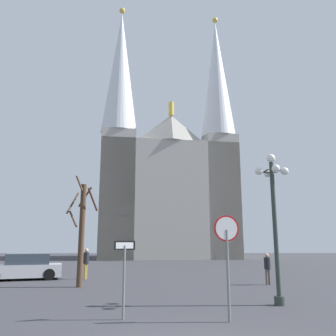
{
  "coord_description": "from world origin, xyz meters",
  "views": [
    {
      "loc": [
        -0.57,
        -7.21,
        2.18
      ],
      "look_at": [
        -0.02,
        20.72,
        7.97
      ],
      "focal_mm": 37.77,
      "sensor_mm": 36.0,
      "label": 1
    }
  ],
  "objects_px": {
    "cathedral": "(166,181)",
    "pedestrian_standing": "(86,260)",
    "bare_tree": "(81,230)",
    "street_lamp": "(274,211)",
    "parked_car_near_silver": "(25,267)",
    "pedestrian_walking": "(267,266)",
    "stop_sign": "(227,247)",
    "one_way_arrow_sign": "(124,269)"
  },
  "relations": [
    {
      "from": "bare_tree",
      "to": "pedestrian_standing",
      "type": "height_order",
      "value": "bare_tree"
    },
    {
      "from": "street_lamp",
      "to": "bare_tree",
      "type": "relative_size",
      "value": 0.98
    },
    {
      "from": "cathedral",
      "to": "pedestrian_standing",
      "type": "relative_size",
      "value": 19.24
    },
    {
      "from": "pedestrian_walking",
      "to": "pedestrian_standing",
      "type": "relative_size",
      "value": 0.89
    },
    {
      "from": "stop_sign",
      "to": "street_lamp",
      "type": "bearing_deg",
      "value": 48.66
    },
    {
      "from": "stop_sign",
      "to": "street_lamp",
      "type": "distance_m",
      "value": 3.6
    },
    {
      "from": "pedestrian_walking",
      "to": "pedestrian_standing",
      "type": "height_order",
      "value": "pedestrian_standing"
    },
    {
      "from": "bare_tree",
      "to": "pedestrian_standing",
      "type": "distance_m",
      "value": 4.09
    },
    {
      "from": "cathedral",
      "to": "stop_sign",
      "type": "bearing_deg",
      "value": -88.14
    },
    {
      "from": "cathedral",
      "to": "street_lamp",
      "type": "bearing_deg",
      "value": -84.32
    },
    {
      "from": "street_lamp",
      "to": "parked_car_near_silver",
      "type": "relative_size",
      "value": 1.19
    },
    {
      "from": "cathedral",
      "to": "parked_car_near_silver",
      "type": "distance_m",
      "value": 29.03
    },
    {
      "from": "parked_car_near_silver",
      "to": "one_way_arrow_sign",
      "type": "bearing_deg",
      "value": -57.5
    },
    {
      "from": "cathedral",
      "to": "pedestrian_walking",
      "type": "distance_m",
      "value": 30.6
    },
    {
      "from": "bare_tree",
      "to": "pedestrian_standing",
      "type": "relative_size",
      "value": 3.11
    },
    {
      "from": "street_lamp",
      "to": "bare_tree",
      "type": "distance_m",
      "value": 9.57
    },
    {
      "from": "one_way_arrow_sign",
      "to": "pedestrian_standing",
      "type": "distance_m",
      "value": 11.49
    },
    {
      "from": "bare_tree",
      "to": "pedestrian_standing",
      "type": "bearing_deg",
      "value": 97.06
    },
    {
      "from": "cathedral",
      "to": "street_lamp",
      "type": "distance_m",
      "value": 35.43
    },
    {
      "from": "pedestrian_standing",
      "to": "bare_tree",
      "type": "bearing_deg",
      "value": -82.94
    },
    {
      "from": "bare_tree",
      "to": "pedestrian_standing",
      "type": "xyz_separation_m",
      "value": [
        -0.46,
        3.71,
        -1.66
      ]
    },
    {
      "from": "street_lamp",
      "to": "pedestrian_walking",
      "type": "height_order",
      "value": "street_lamp"
    },
    {
      "from": "parked_car_near_silver",
      "to": "stop_sign",
      "type": "bearing_deg",
      "value": -48.53
    },
    {
      "from": "street_lamp",
      "to": "bare_tree",
      "type": "xyz_separation_m",
      "value": [
        -8.09,
        5.09,
        -0.54
      ]
    },
    {
      "from": "cathedral",
      "to": "stop_sign",
      "type": "height_order",
      "value": "cathedral"
    },
    {
      "from": "cathedral",
      "to": "one_way_arrow_sign",
      "type": "height_order",
      "value": "cathedral"
    },
    {
      "from": "parked_car_near_silver",
      "to": "pedestrian_standing",
      "type": "relative_size",
      "value": 2.57
    },
    {
      "from": "cathedral",
      "to": "parked_car_near_silver",
      "type": "relative_size",
      "value": 7.48
    },
    {
      "from": "pedestrian_walking",
      "to": "cathedral",
      "type": "bearing_deg",
      "value": 99.45
    },
    {
      "from": "one_way_arrow_sign",
      "to": "bare_tree",
      "type": "height_order",
      "value": "bare_tree"
    },
    {
      "from": "stop_sign",
      "to": "bare_tree",
      "type": "relative_size",
      "value": 0.53
    },
    {
      "from": "parked_car_near_silver",
      "to": "bare_tree",
      "type": "bearing_deg",
      "value": -41.23
    },
    {
      "from": "cathedral",
      "to": "street_lamp",
      "type": "relative_size",
      "value": 6.28
    },
    {
      "from": "parked_car_near_silver",
      "to": "pedestrian_walking",
      "type": "relative_size",
      "value": 2.89
    },
    {
      "from": "parked_car_near_silver",
      "to": "pedestrian_standing",
      "type": "xyz_separation_m",
      "value": [
        3.46,
        0.28,
        0.38
      ]
    },
    {
      "from": "one_way_arrow_sign",
      "to": "street_lamp",
      "type": "height_order",
      "value": "street_lamp"
    },
    {
      "from": "stop_sign",
      "to": "pedestrian_standing",
      "type": "height_order",
      "value": "stop_sign"
    },
    {
      "from": "bare_tree",
      "to": "parked_car_near_silver",
      "type": "xyz_separation_m",
      "value": [
        -3.92,
        3.44,
        -2.05
      ]
    },
    {
      "from": "street_lamp",
      "to": "parked_car_near_silver",
      "type": "xyz_separation_m",
      "value": [
        -12.01,
        8.53,
        -2.58
      ]
    },
    {
      "from": "stop_sign",
      "to": "one_way_arrow_sign",
      "type": "distance_m",
      "value": 3.05
    },
    {
      "from": "stop_sign",
      "to": "parked_car_near_silver",
      "type": "xyz_separation_m",
      "value": [
        -9.78,
        11.07,
        -1.34
      ]
    },
    {
      "from": "stop_sign",
      "to": "parked_car_near_silver",
      "type": "bearing_deg",
      "value": 131.47
    }
  ]
}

